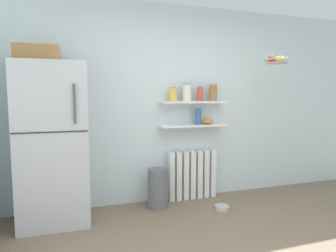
# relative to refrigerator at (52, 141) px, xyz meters

# --- Properties ---
(ground_plane) EXTENTS (7.04, 7.04, 0.00)m
(ground_plane) POSITION_rel_refrigerator_xyz_m (1.50, -1.19, -0.92)
(ground_plane) COLOR #7A6651
(back_wall) EXTENTS (7.04, 0.10, 2.60)m
(back_wall) POSITION_rel_refrigerator_xyz_m (1.50, 0.36, 0.38)
(back_wall) COLOR silver
(back_wall) RESTS_ON ground_plane
(refrigerator) EXTENTS (0.73, 0.65, 1.92)m
(refrigerator) POSITION_rel_refrigerator_xyz_m (0.00, 0.00, 0.00)
(refrigerator) COLOR #B7BABF
(refrigerator) RESTS_ON ground_plane
(radiator) EXTENTS (0.68, 0.12, 0.66)m
(radiator) POSITION_rel_refrigerator_xyz_m (1.76, 0.23, -0.59)
(radiator) COLOR white
(radiator) RESTS_ON ground_plane
(wall_shelf_lower) EXTENTS (0.91, 0.22, 0.02)m
(wall_shelf_lower) POSITION_rel_refrigerator_xyz_m (1.76, 0.20, 0.10)
(wall_shelf_lower) COLOR white
(wall_shelf_upper) EXTENTS (0.91, 0.22, 0.02)m
(wall_shelf_upper) POSITION_rel_refrigerator_xyz_m (1.76, 0.20, 0.41)
(wall_shelf_upper) COLOR white
(storage_jar_0) EXTENTS (0.10, 0.10, 0.19)m
(storage_jar_0) POSITION_rel_refrigerator_xyz_m (1.47, 0.20, 0.51)
(storage_jar_0) COLOR yellow
(storage_jar_0) RESTS_ON wall_shelf_upper
(storage_jar_1) EXTENTS (0.12, 0.12, 0.24)m
(storage_jar_1) POSITION_rel_refrigerator_xyz_m (1.67, 0.20, 0.54)
(storage_jar_1) COLOR silver
(storage_jar_1) RESTS_ON wall_shelf_upper
(storage_jar_2) EXTENTS (0.08, 0.08, 0.21)m
(storage_jar_2) POSITION_rel_refrigerator_xyz_m (1.86, 0.20, 0.52)
(storage_jar_2) COLOR #C64C38
(storage_jar_2) RESTS_ON wall_shelf_upper
(storage_jar_3) EXTENTS (0.11, 0.11, 0.23)m
(storage_jar_3) POSITION_rel_refrigerator_xyz_m (2.05, 0.20, 0.53)
(storage_jar_3) COLOR olive
(storage_jar_3) RESTS_ON wall_shelf_upper
(vase) EXTENTS (0.08, 0.08, 0.22)m
(vase) POSITION_rel_refrigerator_xyz_m (1.83, 0.20, 0.22)
(vase) COLOR #38609E
(vase) RESTS_ON wall_shelf_lower
(shelf_bowl) EXTENTS (0.16, 0.16, 0.07)m
(shelf_bowl) POSITION_rel_refrigerator_xyz_m (1.97, 0.20, 0.14)
(shelf_bowl) COLOR orange
(shelf_bowl) RESTS_ON wall_shelf_lower
(trash_bin) EXTENTS (0.25, 0.25, 0.50)m
(trash_bin) POSITION_rel_refrigerator_xyz_m (1.22, 0.04, -0.67)
(trash_bin) COLOR slate
(trash_bin) RESTS_ON ground_plane
(pet_food_bowl) EXTENTS (0.18, 0.18, 0.05)m
(pet_food_bowl) POSITION_rel_refrigerator_xyz_m (1.95, -0.28, -0.89)
(pet_food_bowl) COLOR #B7B7BC
(pet_food_bowl) RESTS_ON ground_plane
(hanging_fruit_basket) EXTENTS (0.33, 0.33, 0.10)m
(hanging_fruit_basket) POSITION_rel_refrigerator_xyz_m (2.74, -0.21, 0.95)
(hanging_fruit_basket) COLOR #B2B2B7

